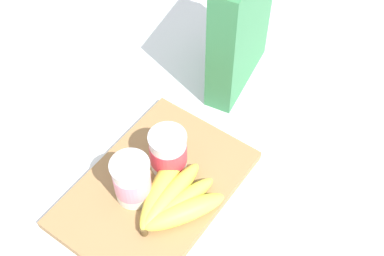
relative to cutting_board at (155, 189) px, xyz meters
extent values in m
plane|color=white|center=(0.00, 0.00, -0.01)|extent=(2.40, 2.40, 0.00)
cube|color=#A37A4C|center=(0.00, 0.00, 0.00)|extent=(0.35, 0.24, 0.02)
cube|color=#38844C|center=(0.33, 0.04, 0.13)|extent=(0.21, 0.09, 0.28)
cylinder|color=white|center=(-0.04, 0.02, 0.06)|extent=(0.06, 0.06, 0.09)
cylinder|color=pink|center=(-0.04, 0.02, 0.06)|extent=(0.07, 0.07, 0.05)
cylinder|color=silver|center=(-0.04, 0.02, 0.10)|extent=(0.07, 0.07, 0.00)
cylinder|color=white|center=(0.05, 0.01, 0.05)|extent=(0.07, 0.07, 0.09)
cylinder|color=#DB384C|center=(0.05, 0.01, 0.05)|extent=(0.07, 0.07, 0.05)
cylinder|color=silver|center=(0.05, 0.01, 0.10)|extent=(0.07, 0.07, 0.00)
ellipsoid|color=#DCDA49|center=(-0.02, -0.08, 0.03)|extent=(0.15, 0.11, 0.04)
ellipsoid|color=#DCDA49|center=(-0.01, -0.06, 0.03)|extent=(0.16, 0.07, 0.03)
ellipsoid|color=#DCDA49|center=(-0.01, -0.04, 0.03)|extent=(0.16, 0.03, 0.04)
ellipsoid|color=#DCDA49|center=(0.00, -0.02, 0.03)|extent=(0.19, 0.09, 0.04)
cylinder|color=brown|center=(-0.08, -0.04, 0.02)|extent=(0.01, 0.01, 0.02)
camera|label=1|loc=(-0.36, -0.34, 0.81)|focal=47.78mm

